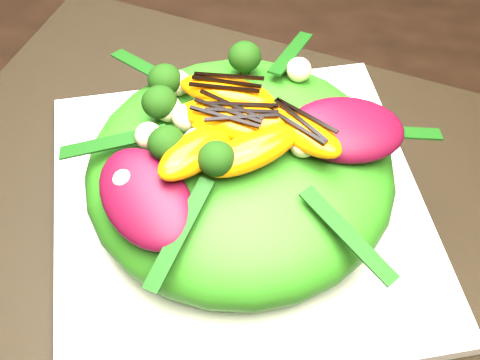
% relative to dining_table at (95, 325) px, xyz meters
% --- Properties ---
extents(dining_table, '(1.60, 0.90, 0.75)m').
position_rel_dining_table_xyz_m(dining_table, '(0.00, 0.00, 0.00)').
color(dining_table, black).
rests_on(dining_table, floor).
extents(placemat, '(0.63, 0.52, 0.00)m').
position_rel_dining_table_xyz_m(placemat, '(0.09, 0.10, 0.02)').
color(placemat, black).
rests_on(placemat, dining_table).
extents(plate_base, '(0.37, 0.37, 0.01)m').
position_rel_dining_table_xyz_m(plate_base, '(0.09, 0.10, 0.03)').
color(plate_base, white).
rests_on(plate_base, placemat).
extents(salad_bowl, '(0.31, 0.31, 0.02)m').
position_rel_dining_table_xyz_m(salad_bowl, '(0.09, 0.10, 0.05)').
color(salad_bowl, white).
rests_on(salad_bowl, plate_base).
extents(lettuce_mound, '(0.26, 0.26, 0.08)m').
position_rel_dining_table_xyz_m(lettuce_mound, '(0.09, 0.10, 0.08)').
color(lettuce_mound, '#307D17').
rests_on(lettuce_mound, salad_bowl).
extents(radicchio_leaf, '(0.10, 0.07, 0.02)m').
position_rel_dining_table_xyz_m(radicchio_leaf, '(0.17, 0.12, 0.12)').
color(radicchio_leaf, '#48071A').
rests_on(radicchio_leaf, lettuce_mound).
extents(orange_segment, '(0.07, 0.04, 0.02)m').
position_rel_dining_table_xyz_m(orange_segment, '(0.07, 0.12, 0.13)').
color(orange_segment, '#FF6E04').
rests_on(orange_segment, lettuce_mound).
extents(broccoli_floret, '(0.04, 0.04, 0.04)m').
position_rel_dining_table_xyz_m(broccoli_floret, '(0.04, 0.12, 0.13)').
color(broccoli_floret, '#173509').
rests_on(broccoli_floret, lettuce_mound).
extents(macadamia_nut, '(0.02, 0.02, 0.02)m').
position_rel_dining_table_xyz_m(macadamia_nut, '(0.12, 0.07, 0.13)').
color(macadamia_nut, '#FBF3B1').
rests_on(macadamia_nut, lettuce_mound).
extents(balsamic_drizzle, '(0.05, 0.01, 0.00)m').
position_rel_dining_table_xyz_m(balsamic_drizzle, '(0.07, 0.12, 0.14)').
color(balsamic_drizzle, black).
rests_on(balsamic_drizzle, orange_segment).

